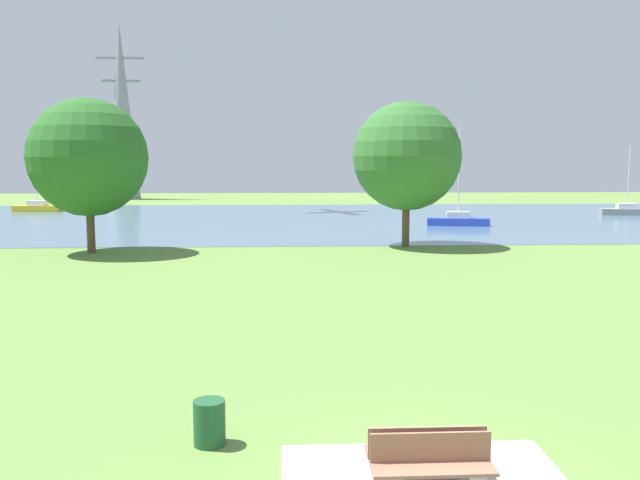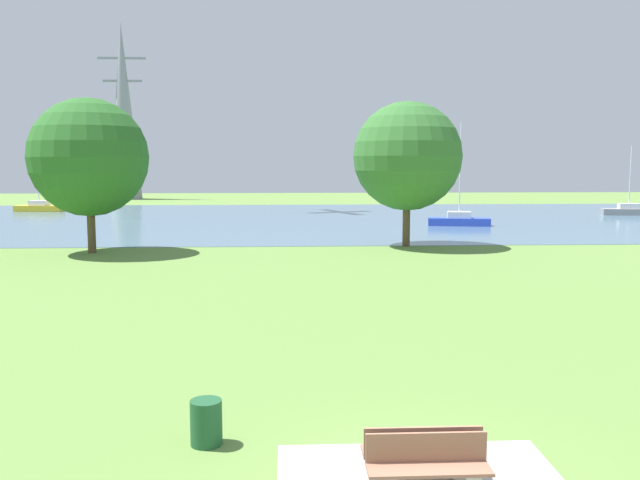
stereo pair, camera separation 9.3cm
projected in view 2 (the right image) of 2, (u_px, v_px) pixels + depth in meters
name	position (u px, v px, depth m)	size (l,w,h in m)	color
ground_plane	(330.00, 267.00, 31.90)	(160.00, 160.00, 0.00)	olive
bench_facing_water	(421.00, 456.00, 10.28)	(1.80, 0.48, 0.89)	#A19E8B
bench_facing_inland	(428.00, 472.00, 9.75)	(1.80, 0.48, 0.89)	#A19E8B
litter_bin	(206.00, 422.00, 11.77)	(0.56, 0.56, 0.80)	#1E512D
water_surface	(310.00, 219.00, 59.68)	(140.00, 40.00, 0.02)	slate
sailboat_gray	(628.00, 210.00, 63.59)	(5.01, 2.48, 6.48)	gray
sailboat_blue	(459.00, 220.00, 52.97)	(5.00, 2.41, 8.05)	blue
sailboat_yellow	(39.00, 207.00, 68.53)	(4.93, 2.01, 6.38)	yellow
tree_east_far	(89.00, 157.00, 36.44)	(6.42, 6.42, 8.44)	brown
tree_west_near	(407.00, 156.00, 39.36)	(6.39, 6.39, 8.52)	brown
electricity_pylon	(123.00, 112.00, 90.99)	(6.40, 4.40, 23.67)	gray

